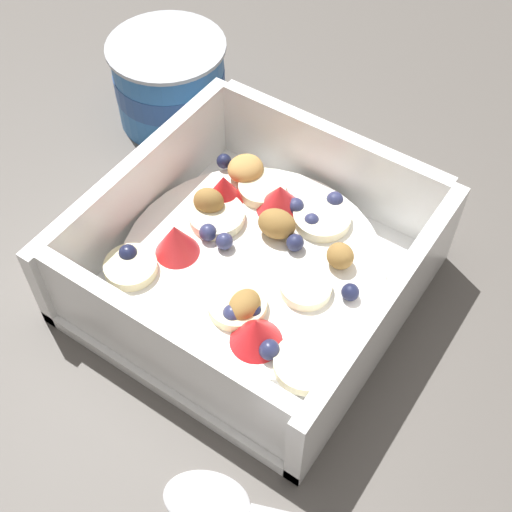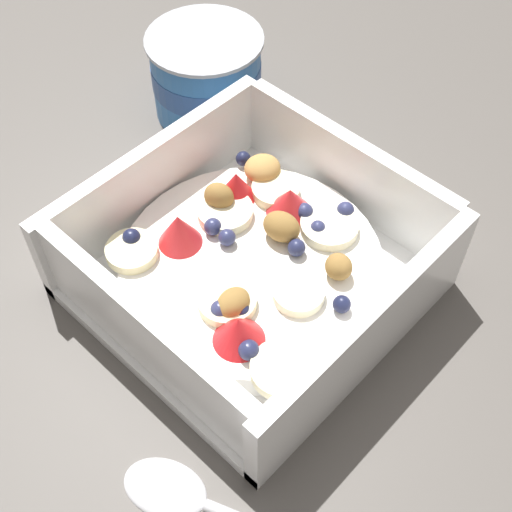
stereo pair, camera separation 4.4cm
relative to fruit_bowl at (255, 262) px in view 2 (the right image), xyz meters
The scene contains 4 objects.
ground_plane 0.03m from the fruit_bowl, 115.91° to the left, with size 2.40×2.40×0.00m, color #56514C.
fruit_bowl is the anchor object (origin of this frame).
spoon 0.15m from the fruit_bowl, 145.94° to the right, with size 0.08×0.17×0.01m.
yogurt_cup 0.18m from the fruit_bowl, 55.74° to the left, with size 0.09×0.09×0.07m.
Camera 2 is at (-0.19, -0.20, 0.38)m, focal length 49.07 mm.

